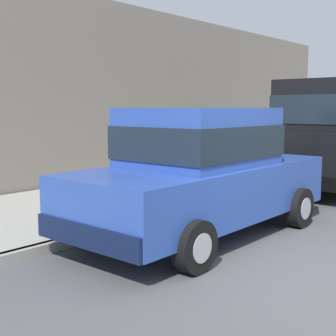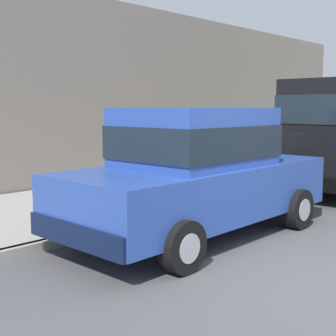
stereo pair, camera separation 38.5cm
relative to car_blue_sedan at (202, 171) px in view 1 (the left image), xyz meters
name	(u,v)px [view 1 (the left image)]	position (x,y,z in m)	size (l,w,h in m)	color
ground_plane	(327,278)	(2.16, -0.51, -0.98)	(80.00, 80.00, 0.00)	#4C4C4F
curb	(129,226)	(-1.04, -0.51, -0.91)	(0.16, 64.00, 0.14)	gray
sidewalk	(60,210)	(-2.84, -0.51, -0.91)	(3.60, 64.00, 0.14)	#99968E
car_blue_sedan	(202,171)	(0.00, 0.00, 0.00)	(2.07, 4.62, 1.92)	#28479E
dog_grey	(132,175)	(-3.21, 1.71, -0.55)	(0.51, 0.62, 0.49)	#999691
fire_hydrant	(267,167)	(-1.49, 4.68, -0.51)	(0.34, 0.24, 0.72)	gold
building_facade	(141,95)	(-4.94, 3.79, 1.28)	(0.50, 20.00, 4.54)	slate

